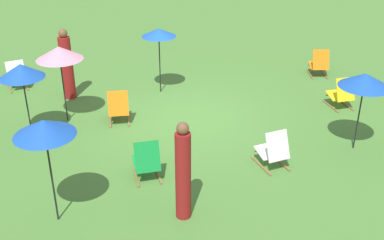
{
  "coord_description": "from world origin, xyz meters",
  "views": [
    {
      "loc": [
        1.43,
        10.49,
        5.22
      ],
      "look_at": [
        0.0,
        1.2,
        0.5
      ],
      "focal_mm": 44.51,
      "sensor_mm": 36.0,
      "label": 1
    }
  ],
  "objects_px": {
    "deckchair_3": "(16,76)",
    "person_0": "(67,66)",
    "umbrella_2": "(365,80)",
    "umbrella_3": "(159,33)",
    "deckchair_5": "(341,94)",
    "deckchair_2": "(319,64)",
    "person_1": "(183,173)",
    "deckchair_4": "(118,108)",
    "umbrella_4": "(59,53)",
    "umbrella_1": "(44,128)",
    "deckchair_8": "(147,161)",
    "umbrella_0": "(21,71)",
    "deckchair_0": "(273,150)"
  },
  "relations": [
    {
      "from": "deckchair_2",
      "to": "person_1",
      "type": "xyz_separation_m",
      "value": [
        4.91,
        6.04,
        0.51
      ]
    },
    {
      "from": "deckchair_3",
      "to": "umbrella_4",
      "type": "height_order",
      "value": "umbrella_4"
    },
    {
      "from": "deckchair_4",
      "to": "umbrella_4",
      "type": "relative_size",
      "value": 0.45
    },
    {
      "from": "person_0",
      "to": "person_1",
      "type": "height_order",
      "value": "person_0"
    },
    {
      "from": "person_1",
      "to": "deckchair_0",
      "type": "bearing_deg",
      "value": 104.25
    },
    {
      "from": "deckchair_3",
      "to": "person_0",
      "type": "distance_m",
      "value": 1.83
    },
    {
      "from": "deckchair_4",
      "to": "umbrella_3",
      "type": "xyz_separation_m",
      "value": [
        -1.16,
        -1.7,
        1.3
      ]
    },
    {
      "from": "deckchair_0",
      "to": "umbrella_1",
      "type": "distance_m",
      "value": 4.53
    },
    {
      "from": "umbrella_2",
      "to": "person_0",
      "type": "relative_size",
      "value": 0.92
    },
    {
      "from": "deckchair_3",
      "to": "person_1",
      "type": "distance_m",
      "value": 7.48
    },
    {
      "from": "umbrella_2",
      "to": "umbrella_3",
      "type": "height_order",
      "value": "umbrella_3"
    },
    {
      "from": "deckchair_2",
      "to": "umbrella_1",
      "type": "bearing_deg",
      "value": 48.05
    },
    {
      "from": "deckchair_0",
      "to": "deckchair_2",
      "type": "height_order",
      "value": "same"
    },
    {
      "from": "umbrella_1",
      "to": "umbrella_3",
      "type": "xyz_separation_m",
      "value": [
        -2.27,
        -5.32,
        -0.11
      ]
    },
    {
      "from": "deckchair_4",
      "to": "umbrella_4",
      "type": "xyz_separation_m",
      "value": [
        1.25,
        -0.28,
        1.34
      ]
    },
    {
      "from": "deckchair_5",
      "to": "umbrella_2",
      "type": "distance_m",
      "value": 2.46
    },
    {
      "from": "deckchair_3",
      "to": "deckchair_2",
      "type": "bearing_deg",
      "value": 159.82
    },
    {
      "from": "umbrella_2",
      "to": "person_0",
      "type": "xyz_separation_m",
      "value": [
        6.32,
        -3.74,
        -0.69
      ]
    },
    {
      "from": "deckchair_8",
      "to": "umbrella_2",
      "type": "height_order",
      "value": "umbrella_2"
    },
    {
      "from": "deckchair_2",
      "to": "person_1",
      "type": "distance_m",
      "value": 7.8
    },
    {
      "from": "deckchair_8",
      "to": "umbrella_2",
      "type": "relative_size",
      "value": 0.48
    },
    {
      "from": "deckchair_2",
      "to": "umbrella_4",
      "type": "relative_size",
      "value": 0.45
    },
    {
      "from": "umbrella_4",
      "to": "person_0",
      "type": "bearing_deg",
      "value": -88.79
    },
    {
      "from": "deckchair_5",
      "to": "umbrella_1",
      "type": "height_order",
      "value": "umbrella_1"
    },
    {
      "from": "deckchair_5",
      "to": "person_0",
      "type": "bearing_deg",
      "value": -20.29
    },
    {
      "from": "deckchair_4",
      "to": "umbrella_2",
      "type": "relative_size",
      "value": 0.48
    },
    {
      "from": "deckchair_8",
      "to": "umbrella_4",
      "type": "xyz_separation_m",
      "value": [
        1.75,
        -2.82,
        1.34
      ]
    },
    {
      "from": "deckchair_4",
      "to": "umbrella_3",
      "type": "bearing_deg",
      "value": -124.67
    },
    {
      "from": "deckchair_4",
      "to": "umbrella_3",
      "type": "height_order",
      "value": "umbrella_3"
    },
    {
      "from": "deckchair_3",
      "to": "umbrella_4",
      "type": "distance_m",
      "value": 3.06
    },
    {
      "from": "deckchair_4",
      "to": "person_1",
      "type": "bearing_deg",
      "value": 104.91
    },
    {
      "from": "person_0",
      "to": "deckchair_4",
      "type": "bearing_deg",
      "value": 65.81
    },
    {
      "from": "umbrella_0",
      "to": "umbrella_1",
      "type": "relative_size",
      "value": 0.91
    },
    {
      "from": "umbrella_3",
      "to": "person_0",
      "type": "height_order",
      "value": "person_0"
    },
    {
      "from": "deckchair_4",
      "to": "umbrella_1",
      "type": "relative_size",
      "value": 0.43
    },
    {
      "from": "deckchair_4",
      "to": "umbrella_0",
      "type": "height_order",
      "value": "umbrella_0"
    },
    {
      "from": "umbrella_0",
      "to": "umbrella_3",
      "type": "bearing_deg",
      "value": -145.78
    },
    {
      "from": "deckchair_5",
      "to": "umbrella_0",
      "type": "bearing_deg",
      "value": -3.35
    },
    {
      "from": "deckchair_5",
      "to": "umbrella_1",
      "type": "bearing_deg",
      "value": 21.51
    },
    {
      "from": "person_0",
      "to": "umbrella_3",
      "type": "bearing_deg",
      "value": 119.07
    },
    {
      "from": "umbrella_0",
      "to": "deckchair_3",
      "type": "bearing_deg",
      "value": -74.94
    },
    {
      "from": "deckchair_2",
      "to": "person_1",
      "type": "relative_size",
      "value": 0.46
    },
    {
      "from": "deckchair_8",
      "to": "umbrella_4",
      "type": "bearing_deg",
      "value": -63.58
    },
    {
      "from": "deckchair_0",
      "to": "deckchair_4",
      "type": "xyz_separation_m",
      "value": [
        3.05,
        -2.52,
        0.0
      ]
    },
    {
      "from": "deckchair_0",
      "to": "deckchair_2",
      "type": "relative_size",
      "value": 1.03
    },
    {
      "from": "umbrella_1",
      "to": "umbrella_4",
      "type": "distance_m",
      "value": 3.9
    },
    {
      "from": "deckchair_0",
      "to": "umbrella_3",
      "type": "bearing_deg",
      "value": -80.1
    },
    {
      "from": "deckchair_4",
      "to": "umbrella_3",
      "type": "distance_m",
      "value": 2.44
    },
    {
      "from": "deckchair_2",
      "to": "umbrella_2",
      "type": "bearing_deg",
      "value": 86.56
    },
    {
      "from": "deckchair_3",
      "to": "deckchair_4",
      "type": "distance_m",
      "value": 3.78
    }
  ]
}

